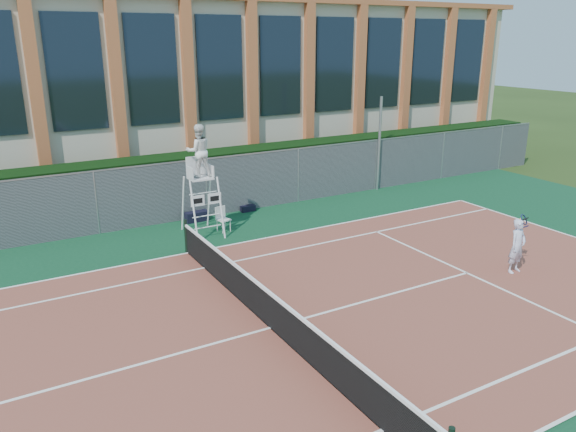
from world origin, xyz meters
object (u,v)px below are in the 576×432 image
umpire_chair (199,154)px  tennis_player (517,246)px  plastic_chair (222,217)px  steel_pole (379,144)px

umpire_chair → tennis_player: (6.56, -7.66, -1.97)m
umpire_chair → plastic_chair: 2.39m
steel_pole → umpire_chair: 9.12m
steel_pole → umpire_chair: size_ratio=1.07×
steel_pole → tennis_player: bearing=-104.4°
steel_pole → plastic_chair: steel_pole is taller
plastic_chair → tennis_player: size_ratio=0.54×
umpire_chair → plastic_chair: umpire_chair is taller
umpire_chair → tennis_player: umpire_chair is taller
steel_pole → plastic_chair: 8.55m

